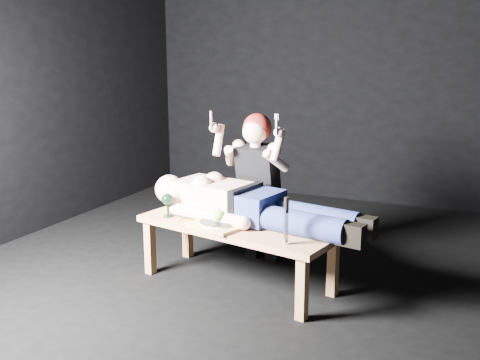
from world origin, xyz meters
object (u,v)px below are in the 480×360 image
(table, at_px, (237,254))
(kneeling_woman, at_px, (262,186))
(goblet, at_px, (168,205))
(carving_knife, at_px, (286,221))
(serving_tray, at_px, (217,225))
(lying_man, at_px, (252,201))

(table, height_order, kneeling_woman, kneeling_woman)
(goblet, xyz_separation_m, carving_knife, (0.98, -0.20, 0.06))
(kneeling_woman, bearing_deg, serving_tray, -91.33)
(kneeling_woman, relative_size, goblet, 7.00)
(serving_tray, height_order, goblet, goblet)
(lying_man, distance_m, goblet, 0.62)
(kneeling_woman, bearing_deg, goblet, -126.14)
(table, xyz_separation_m, kneeling_woman, (-0.03, 0.52, 0.38))
(kneeling_woman, height_order, carving_knife, kneeling_woman)
(lying_man, bearing_deg, carving_knife, -32.89)
(carving_knife, bearing_deg, kneeling_woman, 132.17)
(goblet, distance_m, carving_knife, 1.00)
(lying_man, xyz_separation_m, goblet, (-0.59, -0.16, -0.06))
(serving_tray, xyz_separation_m, carving_knife, (0.55, -0.14, 0.14))
(kneeling_woman, bearing_deg, lying_man, -72.80)
(lying_man, relative_size, serving_tray, 4.40)
(table, height_order, lying_man, lying_man)
(serving_tray, bearing_deg, kneeling_woman, 84.21)
(kneeling_woman, bearing_deg, carving_knife, -54.05)
(goblet, bearing_deg, carving_knife, -11.78)
(kneeling_woman, xyz_separation_m, serving_tray, (-0.07, -0.65, -0.14))
(goblet, height_order, carving_knife, carving_knife)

